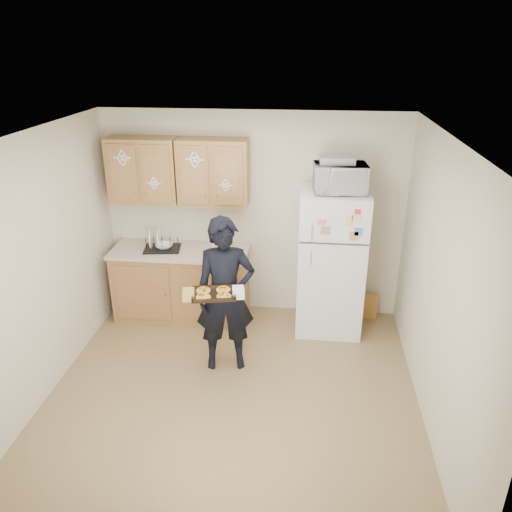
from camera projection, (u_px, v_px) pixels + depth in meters
The scene contains 23 objects.
floor at pixel (232, 396), 4.90m from camera, with size 3.60×3.60×0.00m, color brown.
ceiling at pixel (226, 139), 3.90m from camera, with size 3.60×3.60×0.00m, color silver.
wall_back at pixel (253, 216), 6.04m from camera, with size 3.60×0.04×2.50m, color beige.
wall_front at pixel (179, 426), 2.76m from camera, with size 3.60×0.04×2.50m, color beige.
wall_left at pixel (36, 272), 4.58m from camera, with size 0.04×3.60×2.50m, color beige.
wall_right at pixel (439, 292), 4.22m from camera, with size 0.04×3.60×2.50m, color beige.
refrigerator at pixel (331, 262), 5.77m from camera, with size 0.75×0.70×1.70m, color silver.
base_cabinet at pixel (182, 285), 6.16m from camera, with size 1.60×0.60×0.86m, color olive.
countertop at pixel (180, 251), 5.98m from camera, with size 1.64×0.64×0.04m, color #B9AB8E.
upper_cab_left at pixel (144, 170), 5.77m from camera, with size 0.80×0.33×0.75m, color olive.
upper_cab_right at pixel (214, 172), 5.69m from camera, with size 0.80×0.33×0.75m, color olive.
cereal_box at pixel (369, 306), 6.21m from camera, with size 0.20×0.07×0.32m, color gold.
person at pixel (225, 296), 5.06m from camera, with size 0.60×0.40×1.66m, color black.
baking_tray at pixel (214, 294), 4.73m from camera, with size 0.41×0.30×0.04m, color black.
pizza_front_left at pixel (203, 297), 4.65m from camera, with size 0.14×0.14×0.02m, color orange.
pizza_front_right at pixel (224, 296), 4.67m from camera, with size 0.14×0.14×0.02m, color orange.
pizza_back_left at pixel (203, 290), 4.78m from camera, with size 0.14×0.14×0.02m, color orange.
pizza_back_right at pixel (223, 289), 4.80m from camera, with size 0.14×0.14×0.02m, color orange.
microwave at pixel (340, 178), 5.32m from camera, with size 0.56×0.38×0.31m, color silver.
foil_pan at pixel (337, 160), 5.27m from camera, with size 0.37×0.26×0.08m, color #B9BAC0.
dish_rack at pixel (162, 243), 5.95m from camera, with size 0.42×0.32×0.17m, color black.
bowl at pixel (164, 246), 5.97m from camera, with size 0.21×0.21×0.05m, color silver.
soap_bottle at pixel (216, 246), 5.84m from camera, with size 0.08×0.08×0.17m, color silver.
Camera 1 is at (0.66, -3.90, 3.22)m, focal length 35.00 mm.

